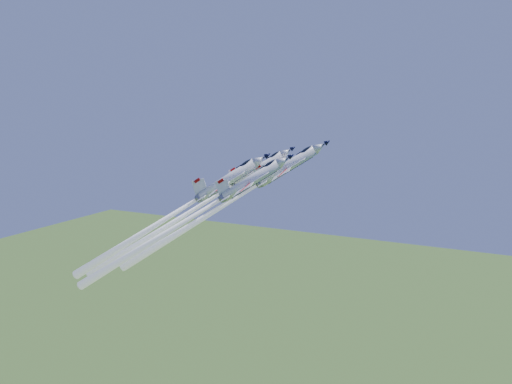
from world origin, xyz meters
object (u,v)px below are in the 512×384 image
at_px(jet_lead, 225,205).
at_px(jet_slot, 172,215).
at_px(jet_right, 185,221).
at_px(jet_left, 191,212).

bearing_deg(jet_lead, jet_slot, -91.55).
bearing_deg(jet_lead, jet_right, -27.46).
relative_size(jet_left, jet_slot, 1.06).
xyz_separation_m(jet_right, jet_slot, (-8.47, 7.90, -1.17)).
distance_m(jet_lead, jet_left, 9.84).
xyz_separation_m(jet_left, jet_right, (7.27, -12.68, 1.29)).
height_order(jet_lead, jet_right, jet_lead).
height_order(jet_left, jet_right, jet_right).
distance_m(jet_left, jet_right, 14.68).
distance_m(jet_right, jet_slot, 11.64).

